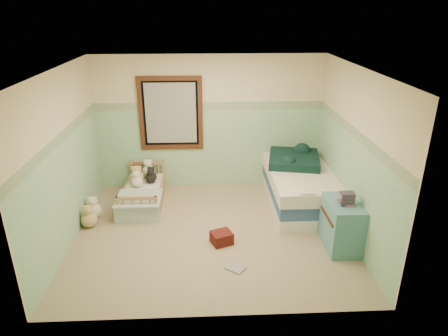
{
  "coord_description": "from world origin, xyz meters",
  "views": [
    {
      "loc": [
        -0.06,
        -5.35,
        3.3
      ],
      "look_at": [
        0.21,
        0.35,
        0.94
      ],
      "focal_mm": 31.92,
      "sensor_mm": 36.0,
      "label": 1
    }
  ],
  "objects_px": {
    "twin_bed_frame": "(298,198)",
    "toddler_bed_frame": "(143,199)",
    "plush_floor_cream": "(94,211)",
    "floor_book": "(235,268)",
    "plush_floor_tan": "(89,219)",
    "dresser": "(342,225)",
    "red_pillow": "(222,238)"
  },
  "relations": [
    {
      "from": "plush_floor_cream",
      "to": "floor_book",
      "type": "xyz_separation_m",
      "value": [
        2.25,
        -1.49,
        -0.12
      ]
    },
    {
      "from": "plush_floor_cream",
      "to": "plush_floor_tan",
      "type": "xyz_separation_m",
      "value": [
        0.01,
        -0.29,
        -0.0
      ]
    },
    {
      "from": "plush_floor_cream",
      "to": "dresser",
      "type": "relative_size",
      "value": 0.36
    },
    {
      "from": "toddler_bed_frame",
      "to": "plush_floor_tan",
      "type": "xyz_separation_m",
      "value": [
        -0.74,
        -0.78,
        0.04
      ]
    },
    {
      "from": "plush_floor_cream",
      "to": "red_pillow",
      "type": "bearing_deg",
      "value": -22.51
    },
    {
      "from": "plush_floor_cream",
      "to": "dresser",
      "type": "height_order",
      "value": "dresser"
    },
    {
      "from": "plush_floor_tan",
      "to": "twin_bed_frame",
      "type": "relative_size",
      "value": 0.13
    },
    {
      "from": "plush_floor_tan",
      "to": "twin_bed_frame",
      "type": "bearing_deg",
      "value": 10.39
    },
    {
      "from": "plush_floor_cream",
      "to": "dresser",
      "type": "distance_m",
      "value": 3.96
    },
    {
      "from": "twin_bed_frame",
      "to": "dresser",
      "type": "xyz_separation_m",
      "value": [
        0.31,
        -1.38,
        0.25
      ]
    },
    {
      "from": "dresser",
      "to": "red_pillow",
      "type": "height_order",
      "value": "dresser"
    },
    {
      "from": "toddler_bed_frame",
      "to": "plush_floor_cream",
      "type": "xyz_separation_m",
      "value": [
        -0.75,
        -0.49,
        0.04
      ]
    },
    {
      "from": "floor_book",
      "to": "dresser",
      "type": "bearing_deg",
      "value": 54.66
    },
    {
      "from": "toddler_bed_frame",
      "to": "red_pillow",
      "type": "height_order",
      "value": "red_pillow"
    },
    {
      "from": "twin_bed_frame",
      "to": "red_pillow",
      "type": "distance_m",
      "value": 1.86
    },
    {
      "from": "dresser",
      "to": "red_pillow",
      "type": "relative_size",
      "value": 2.48
    },
    {
      "from": "plush_floor_cream",
      "to": "twin_bed_frame",
      "type": "distance_m",
      "value": 3.52
    },
    {
      "from": "red_pillow",
      "to": "floor_book",
      "type": "height_order",
      "value": "red_pillow"
    },
    {
      "from": "plush_floor_tan",
      "to": "dresser",
      "type": "relative_size",
      "value": 0.35
    },
    {
      "from": "twin_bed_frame",
      "to": "plush_floor_tan",
      "type": "bearing_deg",
      "value": -169.61
    },
    {
      "from": "toddler_bed_frame",
      "to": "plush_floor_cream",
      "type": "height_order",
      "value": "plush_floor_cream"
    },
    {
      "from": "toddler_bed_frame",
      "to": "plush_floor_tan",
      "type": "bearing_deg",
      "value": -133.77
    },
    {
      "from": "toddler_bed_frame",
      "to": "plush_floor_cream",
      "type": "distance_m",
      "value": 0.89
    },
    {
      "from": "toddler_bed_frame",
      "to": "floor_book",
      "type": "relative_size",
      "value": 5.57
    },
    {
      "from": "twin_bed_frame",
      "to": "floor_book",
      "type": "relative_size",
      "value": 8.35
    },
    {
      "from": "plush_floor_tan",
      "to": "red_pillow",
      "type": "relative_size",
      "value": 0.88
    },
    {
      "from": "toddler_bed_frame",
      "to": "floor_book",
      "type": "distance_m",
      "value": 2.49
    },
    {
      "from": "toddler_bed_frame",
      "to": "plush_floor_cream",
      "type": "relative_size",
      "value": 5.2
    },
    {
      "from": "plush_floor_cream",
      "to": "twin_bed_frame",
      "type": "relative_size",
      "value": 0.13
    },
    {
      "from": "twin_bed_frame",
      "to": "toddler_bed_frame",
      "type": "bearing_deg",
      "value": 177.2
    },
    {
      "from": "red_pillow",
      "to": "plush_floor_cream",
      "type": "bearing_deg",
      "value": 157.49
    },
    {
      "from": "plush_floor_cream",
      "to": "plush_floor_tan",
      "type": "height_order",
      "value": "plush_floor_cream"
    }
  ]
}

